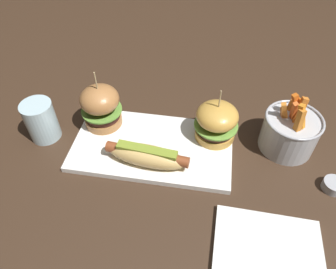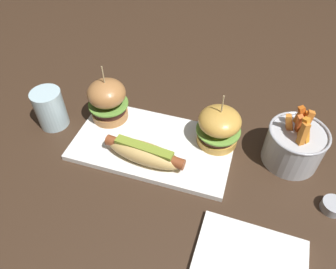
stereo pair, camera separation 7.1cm
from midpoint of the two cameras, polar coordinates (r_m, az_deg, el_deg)
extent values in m
plane|color=#382619|center=(0.75, -0.03, -2.35)|extent=(3.00, 3.00, 0.00)
cube|color=white|center=(0.75, -0.03, -2.00)|extent=(0.37, 0.21, 0.01)
ellipsoid|color=#DAB166|center=(0.69, -1.26, -3.64)|extent=(0.18, 0.07, 0.05)
cylinder|color=brown|center=(0.69, -1.26, -3.38)|extent=(0.19, 0.04, 0.02)
cube|color=olive|center=(0.68, -1.28, -2.55)|extent=(0.14, 0.04, 0.01)
cylinder|color=#AB713F|center=(0.81, -8.05, 3.71)|extent=(0.09, 0.09, 0.02)
cylinder|color=#3F1F18|center=(0.80, -8.20, 4.79)|extent=(0.08, 0.08, 0.02)
cylinder|color=#609338|center=(0.79, -8.29, 5.44)|extent=(0.10, 0.10, 0.00)
ellipsoid|color=#AB713F|center=(0.77, -8.55, 7.32)|extent=(0.09, 0.09, 0.06)
cylinder|color=tan|center=(0.74, -8.94, 10.11)|extent=(0.00, 0.00, 0.06)
cylinder|color=gold|center=(0.76, 11.56, -0.76)|extent=(0.10, 0.10, 0.02)
cylinder|color=#512D24|center=(0.74, 11.76, 0.18)|extent=(0.09, 0.09, 0.02)
cylinder|color=#6B9E3D|center=(0.74, 11.88, 0.72)|extent=(0.10, 0.10, 0.00)
ellipsoid|color=gold|center=(0.72, 12.22, 2.32)|extent=(0.10, 0.10, 0.05)
cylinder|color=tan|center=(0.69, 12.75, 4.80)|extent=(0.00, 0.00, 0.06)
cylinder|color=#B7BABF|center=(0.77, 24.38, -2.18)|extent=(0.13, 0.13, 0.09)
torus|color=#A8AAB2|center=(0.73, 25.45, 0.19)|extent=(0.13, 0.13, 0.01)
cube|color=orange|center=(0.75, 26.28, 1.00)|extent=(0.03, 0.02, 0.08)
cube|color=orange|center=(0.74, 23.61, 0.45)|extent=(0.03, 0.03, 0.06)
cube|color=orange|center=(0.74, 23.92, 1.03)|extent=(0.03, 0.02, 0.08)
cube|color=orange|center=(0.73, 25.18, 0.90)|extent=(0.03, 0.03, 0.09)
cube|color=orange|center=(0.76, 24.55, 1.79)|extent=(0.02, 0.02, 0.06)
cube|color=orange|center=(0.72, 26.39, -0.48)|extent=(0.04, 0.02, 0.09)
cube|color=orange|center=(0.73, 25.86, 0.65)|extent=(0.03, 0.03, 0.09)
cube|color=orange|center=(0.71, 25.68, -1.10)|extent=(0.02, 0.03, 0.09)
cube|color=orange|center=(0.75, 25.85, 1.66)|extent=(0.04, 0.02, 0.09)
cylinder|color=#A8AAB2|center=(0.74, 30.30, -11.34)|extent=(0.05, 0.05, 0.02)
cylinder|color=beige|center=(0.74, 30.49, -11.07)|extent=(0.04, 0.04, 0.00)
cylinder|color=silver|center=(0.82, -18.23, 4.55)|extent=(0.07, 0.07, 0.10)
camera|label=1|loc=(0.04, -87.13, 3.01)|focal=33.50mm
camera|label=2|loc=(0.04, 92.87, -3.01)|focal=33.50mm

